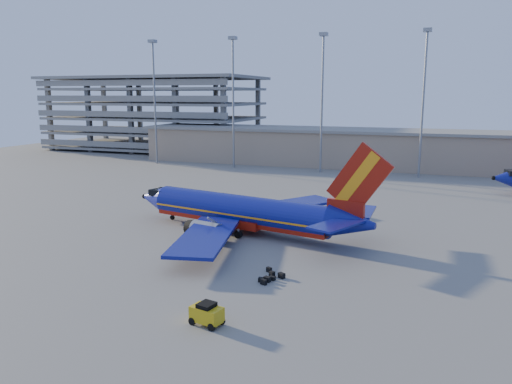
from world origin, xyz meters
TOP-DOWN VIEW (x-y plane):
  - ground at (0.00, 0.00)m, footprint 220.00×220.00m
  - terminal_building at (10.00, 58.00)m, footprint 122.00×16.00m
  - parking_garage at (-62.00, 74.05)m, footprint 62.00×32.00m
  - light_mast_row at (5.00, 46.00)m, footprint 101.60×1.60m
  - aircraft_main at (-2.84, -3.51)m, footprint 33.93×32.32m
  - baggage_tug at (3.48, -27.41)m, footprint 2.55×1.86m
  - luggage_pile at (4.93, -17.32)m, footprint 2.24×3.65m

SIDE VIEW (x-z plane):
  - ground at x=0.00m, z-range 0.00..0.00m
  - luggage_pile at x=4.93m, z-range -0.03..0.49m
  - baggage_tug at x=3.48m, z-range 0.03..1.69m
  - aircraft_main at x=-2.84m, z-range -3.32..8.28m
  - terminal_building at x=10.00m, z-range 0.07..8.57m
  - parking_garage at x=-62.00m, z-range 1.03..22.43m
  - light_mast_row at x=5.00m, z-range 3.23..31.88m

